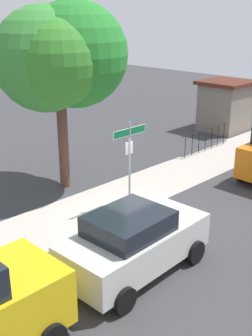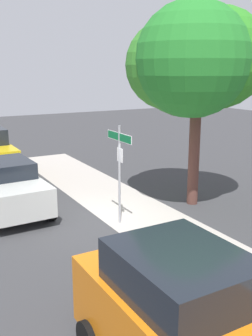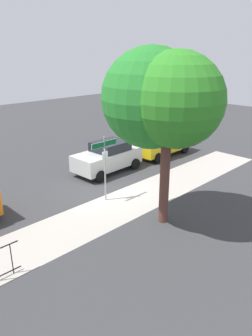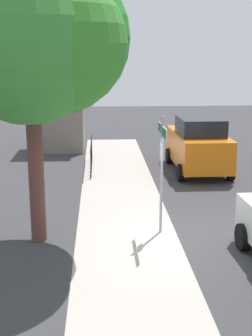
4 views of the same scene
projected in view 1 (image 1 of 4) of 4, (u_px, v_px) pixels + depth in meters
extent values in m
plane|color=#38383A|center=(126.00, 217.00, 13.97)|extent=(60.00, 60.00, 0.00)
cube|color=#AFA69D|center=(139.00, 189.00, 16.16)|extent=(24.00, 2.60, 0.00)
cylinder|color=#9EA0A5|center=(130.00, 166.00, 14.09)|extent=(0.07, 0.07, 3.04)
cube|color=#0F723D|center=(130.00, 132.00, 13.69)|extent=(1.42, 0.02, 0.22)
cube|color=white|center=(130.00, 132.00, 13.68)|extent=(1.45, 0.02, 0.25)
cube|color=silver|center=(129.00, 148.00, 13.89)|extent=(0.32, 0.02, 0.42)
cylinder|color=brown|center=(63.00, 146.00, 15.90)|extent=(0.38, 0.38, 3.22)
sphere|color=#2D8322|center=(56.00, 51.00, 15.30)|extent=(3.29, 3.29, 3.29)
sphere|color=#358433|center=(45.00, 59.00, 14.41)|extent=(3.57, 3.57, 3.57)
sphere|color=#237B29|center=(75.00, 54.00, 14.65)|extent=(3.66, 3.66, 3.66)
sphere|color=#338128|center=(58.00, 62.00, 13.97)|extent=(2.98, 2.98, 2.98)
cylinder|color=black|center=(2.00, 296.00, 9.59)|extent=(0.64, 0.23, 0.64)
cube|color=beige|center=(135.00, 245.00, 10.82)|extent=(4.10, 1.92, 0.90)
cube|color=black|center=(129.00, 223.00, 10.41)|extent=(1.99, 1.64, 0.51)
cylinder|color=black|center=(144.00, 230.00, 12.49)|extent=(0.65, 0.24, 0.64)
cylinder|color=black|center=(195.00, 252.00, 11.34)|extent=(0.65, 0.24, 0.64)
cylinder|color=black|center=(72.00, 269.00, 10.60)|extent=(0.65, 0.24, 0.64)
cylinder|color=black|center=(124.00, 300.00, 9.46)|extent=(0.65, 0.24, 0.64)
cylinder|color=black|center=(242.00, 173.00, 16.85)|extent=(0.64, 0.22, 0.64)
cylinder|color=black|center=(206.00, 130.00, 20.23)|extent=(3.68, 0.04, 0.04)
cylinder|color=black|center=(205.00, 148.00, 20.55)|extent=(3.68, 0.04, 0.04)
cylinder|color=black|center=(185.00, 147.00, 19.36)|extent=(0.03, 0.03, 1.05)
cylinder|color=black|center=(192.00, 145.00, 19.71)|extent=(0.03, 0.03, 1.05)
cylinder|color=black|center=(199.00, 142.00, 20.06)|extent=(0.03, 0.03, 1.05)
cylinder|color=black|center=(205.00, 140.00, 20.41)|extent=(0.03, 0.03, 1.05)
cylinder|color=black|center=(212.00, 138.00, 20.76)|extent=(0.03, 0.03, 1.05)
cylinder|color=black|center=(218.00, 136.00, 21.11)|extent=(0.03, 0.03, 1.05)
cylinder|color=black|center=(224.00, 134.00, 21.46)|extent=(0.03, 0.03, 1.05)
cube|color=slate|center=(224.00, 108.00, 23.69)|extent=(2.22, 2.18, 2.56)
cube|color=#4C2319|center=(226.00, 83.00, 23.21)|extent=(2.58, 2.54, 0.20)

